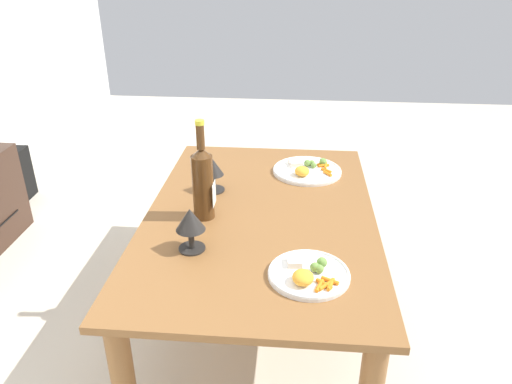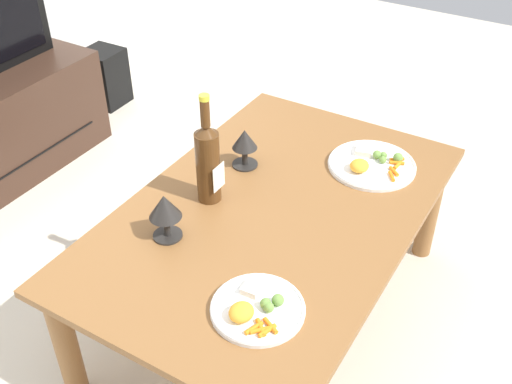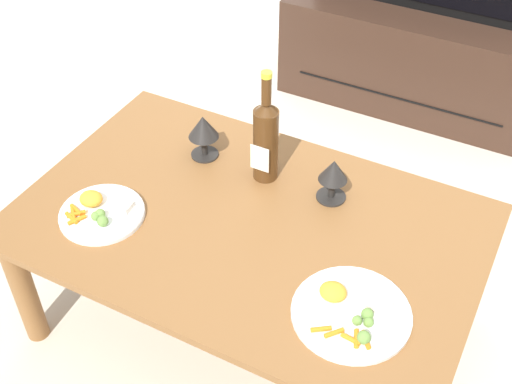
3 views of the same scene
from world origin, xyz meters
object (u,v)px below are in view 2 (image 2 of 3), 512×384
Objects in this scene: wine_bottle at (208,160)px; dinner_plate_left at (257,308)px; dining_table at (272,227)px; goblet_left at (165,209)px; goblet_right at (245,142)px; dinner_plate_right at (372,164)px; floor_speaker at (105,77)px.

wine_bottle reaches higher than dinner_plate_left.
wine_bottle is (-0.05, 0.20, 0.21)m from dining_table.
dining_table is at bearing -76.49° from wine_bottle.
goblet_right is (0.43, 0.00, -0.01)m from goblet_left.
dinner_plate_left is at bearing -132.00° from wine_bottle.
goblet_left is at bearing 149.74° from dinner_plate_right.
dinner_plate_left reaches higher than dining_table.
goblet_left is 0.43m from goblet_right.
dinner_plate_right reaches higher than dining_table.
goblet_right reaches higher than dining_table.
dining_table is 0.43m from dinner_plate_left.
goblet_left is (-1.16, -1.35, 0.42)m from floor_speaker.
goblet_left is (-0.22, 0.00, -0.04)m from wine_bottle.
goblet_left is 0.41m from dinner_plate_left.
wine_bottle reaches higher than goblet_right.
goblet_right is at bearing 0.00° from goblet_left.
dinner_plate_right is (-0.51, -1.72, 0.33)m from floor_speaker.
dinner_plate_left is at bearing -155.74° from dining_table.
wine_bottle is (-0.94, -1.35, 0.46)m from floor_speaker.
dining_table is 8.82× the size of goblet_left.
wine_bottle is at bearing -0.50° from goblet_left.
dinner_plate_left is 0.82× the size of dinner_plate_right.
dining_table is 1.81m from floor_speaker.
dining_table is 0.31m from goblet_right.
dinner_plate_right is (0.77, -0.00, -0.00)m from dinner_plate_left.
wine_bottle is 1.23× the size of dinner_plate_right.
floor_speaker is 2.07× the size of goblet_left.
goblet_right is 0.46× the size of dinner_plate_right.
dining_table is 0.37m from goblet_left.
dinner_plate_right is at bearing -60.60° from goblet_right.
dinner_plate_right is at bearing -41.14° from wine_bottle.
dinner_plate_left is at bearing 180.00° from dinner_plate_right.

